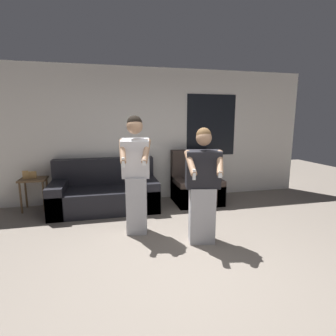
% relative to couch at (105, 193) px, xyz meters
% --- Properties ---
extents(ground_plane, '(14.00, 14.00, 0.00)m').
position_rel_couch_xyz_m(ground_plane, '(0.99, -2.47, -0.30)').
color(ground_plane, slate).
extents(wall_back, '(6.79, 0.07, 2.70)m').
position_rel_couch_xyz_m(wall_back, '(1.01, 0.50, 1.05)').
color(wall_back, silver).
rests_on(wall_back, ground_plane).
extents(couch, '(1.92, 0.96, 0.93)m').
position_rel_couch_xyz_m(couch, '(0.00, 0.00, 0.00)').
color(couch, black).
rests_on(couch, ground_plane).
extents(armchair, '(0.91, 0.81, 1.05)m').
position_rel_couch_xyz_m(armchair, '(1.81, 0.02, 0.02)').
color(armchair, '#332823').
rests_on(armchair, ground_plane).
extents(side_table, '(0.46, 0.40, 0.75)m').
position_rel_couch_xyz_m(side_table, '(-1.29, 0.24, 0.20)').
color(side_table, brown).
rests_on(side_table, ground_plane).
extents(person_left, '(0.46, 0.54, 1.73)m').
position_rel_couch_xyz_m(person_left, '(0.45, -1.23, 0.59)').
color(person_left, '#B2B2B7').
rests_on(person_left, ground_plane).
extents(person_right, '(0.51, 0.53, 1.57)m').
position_rel_couch_xyz_m(person_right, '(1.29, -1.72, 0.48)').
color(person_right, '#B2B2B7').
rests_on(person_right, ground_plane).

